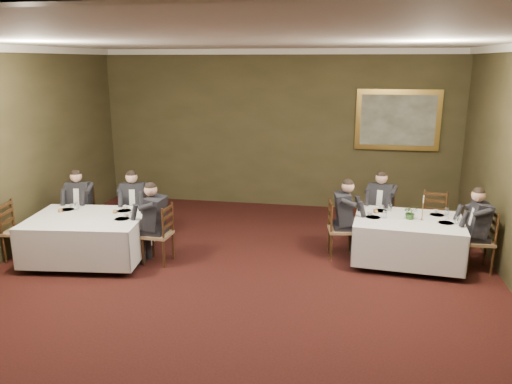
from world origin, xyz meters
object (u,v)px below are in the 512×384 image
(table_main, at_px, (407,237))
(chair_main_backleft, at_px, (379,228))
(diner_sec_backright, at_px, (135,215))
(diner_main_endright, at_px, (479,240))
(diner_main_endleft, at_px, (341,228))
(chair_sec_backleft, at_px, (83,225))
(chair_sec_endright, at_px, (159,246))
(diner_sec_endright, at_px, (158,233))
(chair_main_backright, at_px, (432,232))
(diner_sec_backleft, at_px, (81,214))
(table_second, at_px, (88,235))
(centerpiece, at_px, (411,212))
(chair_sec_backright, at_px, (136,227))
(chair_main_endright, at_px, (478,253))
(diner_main_backleft, at_px, (380,216))
(candlestick, at_px, (423,211))
(painting, at_px, (398,120))
(chair_sec_endleft, at_px, (20,243))
(chair_main_endleft, at_px, (340,241))

(table_main, bearing_deg, chair_main_backleft, 112.70)
(diner_sec_backright, bearing_deg, diner_main_endright, 163.72)
(diner_main_endleft, height_order, chair_sec_backleft, diner_main_endleft)
(diner_main_endright, xyz_separation_m, chair_sec_endright, (-5.10, -0.62, -0.23))
(chair_main_backleft, distance_m, diner_sec_endright, 4.00)
(chair_main_backright, bearing_deg, diner_sec_backright, 17.83)
(diner_main_endright, height_order, diner_sec_backleft, same)
(table_second, relative_size, centerpiece, 8.00)
(chair_sec_backright, relative_size, diner_sec_endright, 0.74)
(chair_main_endright, bearing_deg, chair_main_backleft, 52.99)
(diner_sec_endright, bearing_deg, centerpiece, -76.60)
(diner_main_backleft, height_order, diner_main_endleft, same)
(candlestick, bearing_deg, diner_sec_backleft, 179.47)
(chair_sec_backleft, bearing_deg, chair_main_backright, -179.96)
(diner_main_endleft, height_order, chair_main_endright, diner_main_endleft)
(chair_sec_backleft, bearing_deg, diner_sec_backright, 178.97)
(table_second, relative_size, chair_main_backleft, 2.02)
(chair_sec_endright, height_order, painting, painting)
(centerpiece, xyz_separation_m, candlestick, (0.18, -0.02, 0.03))
(diner_sec_backleft, xyz_separation_m, chair_sec_backright, (1.00, 0.13, -0.23))
(diner_main_backleft, height_order, diner_main_endright, same)
(diner_sec_backleft, xyz_separation_m, chair_sec_endleft, (-0.57, -1.02, -0.23))
(diner_main_backleft, height_order, chair_sec_endright, diner_main_backleft)
(diner_sec_endright, distance_m, centerpiece, 4.13)
(chair_sec_backleft, xyz_separation_m, chair_sec_endleft, (-0.56, -1.03, 0.00))
(chair_main_backleft, xyz_separation_m, diner_main_endright, (1.46, -1.01, 0.23))
(chair_sec_endright, relative_size, centerpiece, 3.96)
(centerpiece, bearing_deg, chair_main_backright, 58.56)
(chair_sec_endright, xyz_separation_m, candlestick, (4.22, 0.69, 0.64))
(diner_main_endright, xyz_separation_m, diner_sec_endright, (-5.11, -0.62, 0.00))
(table_second, distance_m, centerpiece, 5.31)
(diner_sec_endright, height_order, painting, painting)
(painting, bearing_deg, chair_main_endright, -70.69)
(chair_main_backleft, bearing_deg, diner_main_endright, 162.21)
(chair_main_endright, height_order, chair_sec_backleft, same)
(diner_main_backleft, distance_m, diner_main_endleft, 1.07)
(table_main, distance_m, diner_main_endright, 1.08)
(centerpiece, bearing_deg, table_second, -170.79)
(diner_sec_backright, bearing_deg, chair_main_endright, 163.73)
(chair_main_backright, distance_m, chair_sec_backleft, 6.40)
(diner_main_endleft, xyz_separation_m, chair_sec_backright, (-3.74, 0.08, -0.23))
(table_second, distance_m, diner_sec_backleft, 1.08)
(centerpiece, xyz_separation_m, painting, (-0.02, 3.01, 1.13))
(chair_main_backright, relative_size, chair_main_endright, 1.00)
(chair_main_endleft, height_order, painting, painting)
(chair_main_backleft, xyz_separation_m, chair_main_endleft, (-0.70, -0.83, 0.00))
(chair_main_endright, height_order, diner_sec_backleft, diner_sec_backleft)
(diner_sec_backright, distance_m, chair_sec_endright, 1.19)
(chair_sec_backright, distance_m, candlestick, 5.06)
(diner_sec_backright, bearing_deg, chair_sec_endright, 118.44)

